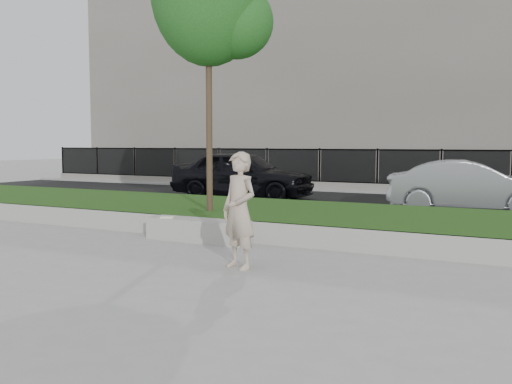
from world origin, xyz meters
The scene contains 12 objects.
ground centered at (0.00, 0.00, 0.00)m, with size 90.00×90.00×0.00m, color gray.
grass_bank centered at (0.00, 3.00, 0.20)m, with size 34.00×4.00×0.40m, color #11380E.
grass_kerb centered at (0.00, 1.04, 0.20)m, with size 34.00×0.08×0.40m, color gray.
street centered at (0.00, 8.50, 0.02)m, with size 34.00×7.00×0.04m, color black.
far_pavement centered at (0.00, 13.00, 0.06)m, with size 34.00×3.00×0.12m, color gray.
iron_fence centered at (0.00, 12.00, 0.54)m, with size 32.00×0.30×1.50m.
building_facade centered at (0.00, 20.00, 5.00)m, with size 34.00×10.00×10.00m, color slate.
stone_bench centered at (-0.83, 0.74, 0.21)m, with size 2.01×0.50×0.41m, color gray.
man centered at (0.97, -0.90, 0.85)m, with size 0.62×0.41×1.69m, color #BDA891.
book centered at (-1.44, 0.61, 0.43)m, with size 0.24×0.17×0.03m, color white.
car_dark centered at (-3.76, 7.76, 0.81)m, with size 1.83×4.54×1.55m, color black.
car_silver centered at (3.09, 7.34, 0.71)m, with size 1.41×4.04×1.33m, color gray.
Camera 1 is at (4.96, -8.03, 1.82)m, focal length 40.00 mm.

